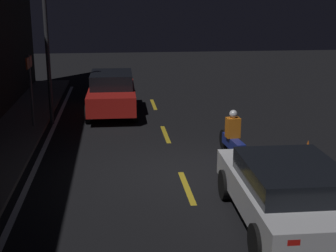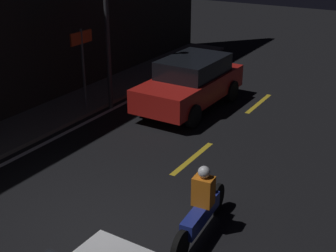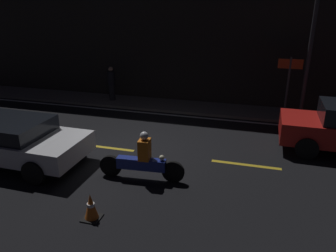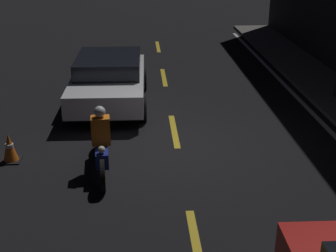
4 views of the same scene
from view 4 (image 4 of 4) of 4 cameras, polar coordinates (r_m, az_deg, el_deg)
ground_plane at (r=10.28m, az=1.18°, el=-2.77°), size 56.00×56.00×0.00m
lane_dash_a at (r=19.78m, az=-1.24°, el=9.65°), size 2.00×0.14×0.01m
lane_dash_b at (r=15.42m, az=-0.51°, el=5.96°), size 2.00×0.14×0.01m
lane_dash_c at (r=11.19m, az=0.76°, el=-0.58°), size 2.00×0.14×0.01m
lane_dash_d at (r=7.28m, az=3.51°, el=-14.52°), size 2.00×0.14×0.01m
sedan_white at (r=12.88m, az=-7.21°, el=5.76°), size 4.15×2.09×1.31m
motorcycle at (r=9.28m, az=-8.09°, el=-2.16°), size 2.32×0.38×1.37m
traffic_cone_near at (r=10.14m, az=-18.75°, el=-2.54°), size 0.40×0.40×0.62m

